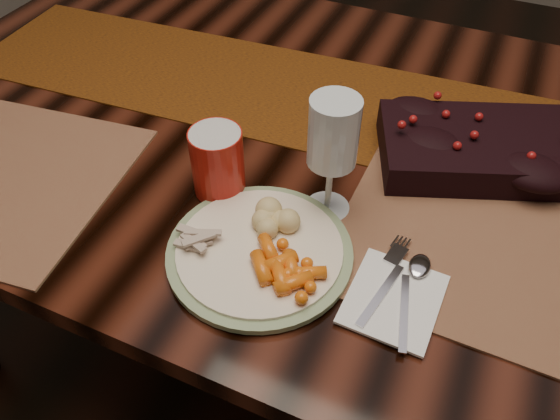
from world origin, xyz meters
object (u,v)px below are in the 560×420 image
at_px(baby_carrots, 276,268).
at_px(mashed_potatoes, 276,216).
at_px(turkey_shreds, 193,241).
at_px(dinner_plate, 260,251).
at_px(red_cup, 218,162).
at_px(centerpiece, 495,145).
at_px(dining_table, 334,271).
at_px(wine_glass, 331,159).
at_px(placemat_main, 496,255).
at_px(napkin, 394,299).

height_order(baby_carrots, mashed_potatoes, mashed_potatoes).
bearing_deg(baby_carrots, turkey_shreds, -179.48).
xyz_separation_m(dinner_plate, red_cup, (-0.12, 0.10, 0.05)).
bearing_deg(baby_carrots, centerpiece, 58.79).
bearing_deg(turkey_shreds, dining_table, 71.20).
bearing_deg(wine_glass, mashed_potatoes, -120.90).
height_order(placemat_main, napkin, napkin).
distance_m(dining_table, napkin, 0.52).
distance_m(centerpiece, red_cup, 0.45).
height_order(baby_carrots, wine_glass, wine_glass).
relative_size(mashed_potatoes, turkey_shreds, 1.16).
bearing_deg(centerpiece, napkin, -101.65).
distance_m(turkey_shreds, napkin, 0.28).
bearing_deg(placemat_main, dining_table, 149.40).
distance_m(baby_carrots, mashed_potatoes, 0.09).
bearing_deg(napkin, baby_carrots, -166.37).
bearing_deg(dining_table, red_cup, -124.36).
bearing_deg(red_cup, napkin, -17.00).
bearing_deg(red_cup, baby_carrots, -39.47).
xyz_separation_m(dining_table, red_cup, (-0.14, -0.21, 0.43)).
xyz_separation_m(red_cup, wine_glass, (0.17, 0.03, 0.04)).
xyz_separation_m(dining_table, turkey_shreds, (-0.12, -0.34, 0.40)).
distance_m(napkin, red_cup, 0.33).
relative_size(placemat_main, red_cup, 4.07).
relative_size(dining_table, wine_glass, 9.14).
height_order(centerpiece, mashed_potatoes, centerpiece).
distance_m(baby_carrots, wine_glass, 0.17).
bearing_deg(placemat_main, dinner_plate, -154.96).
distance_m(dining_table, mashed_potatoes, 0.49).
height_order(turkey_shreds, napkin, turkey_shreds).
xyz_separation_m(dining_table, wine_glass, (0.02, -0.18, 0.47)).
bearing_deg(dinner_plate, placemat_main, 24.33).
xyz_separation_m(centerpiece, napkin, (-0.07, -0.34, -0.03)).
bearing_deg(dining_table, centerpiece, 8.10).
bearing_deg(mashed_potatoes, baby_carrots, -66.19).
distance_m(placemat_main, baby_carrots, 0.32).
distance_m(mashed_potatoes, red_cup, 0.13).
relative_size(centerpiece, baby_carrots, 3.32).
bearing_deg(centerpiece, wine_glass, -134.88).
xyz_separation_m(baby_carrots, wine_glass, (0.01, 0.16, 0.07)).
distance_m(centerpiece, baby_carrots, 0.43).
bearing_deg(centerpiece, placemat_main, -78.39).
bearing_deg(red_cup, wine_glass, 10.86).
xyz_separation_m(baby_carrots, turkey_shreds, (-0.13, -0.00, -0.00)).
bearing_deg(placemat_main, baby_carrots, -146.86).
height_order(dining_table, dinner_plate, dinner_plate).
relative_size(napkin, wine_glass, 0.69).
xyz_separation_m(placemat_main, napkin, (-0.11, -0.14, 0.00)).
relative_size(baby_carrots, red_cup, 1.00).
xyz_separation_m(mashed_potatoes, wine_glass, (0.05, 0.08, 0.06)).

